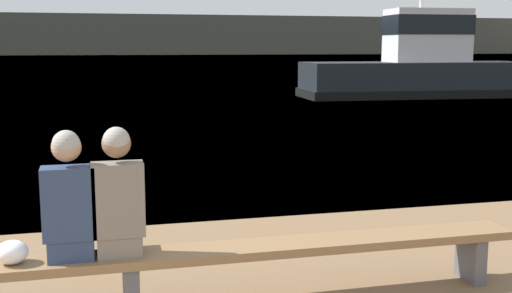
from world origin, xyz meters
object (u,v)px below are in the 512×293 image
at_px(tugboat_red, 418,69).
at_px(bench_main, 130,265).
at_px(shopping_bag, 12,252).
at_px(person_left, 69,202).
at_px(person_right, 118,199).

bearing_deg(tugboat_red, bench_main, 149.82).
height_order(bench_main, shopping_bag, shopping_bag).
bearing_deg(shopping_bag, tugboat_red, 54.67).
height_order(bench_main, person_left, person_left).
height_order(person_left, shopping_bag, person_left).
bearing_deg(shopping_bag, person_right, 0.46).
distance_m(bench_main, tugboat_red, 23.89).
bearing_deg(bench_main, person_right, 176.38).
bearing_deg(bench_main, tugboat_red, 56.40).
distance_m(bench_main, person_left, 0.71).
bearing_deg(tugboat_red, person_right, 149.66).
distance_m(person_right, shopping_bag, 0.89).
bearing_deg(person_right, person_left, 179.96).
relative_size(person_right, tugboat_red, 0.10).
distance_m(bench_main, person_right, 0.56).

